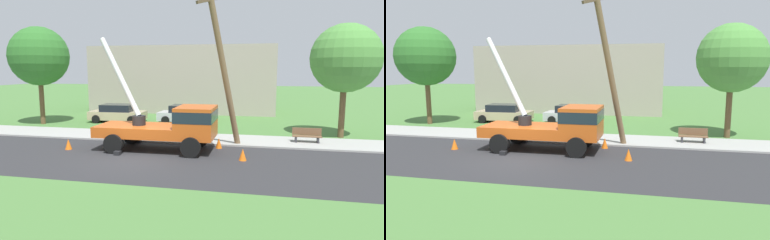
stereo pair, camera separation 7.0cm
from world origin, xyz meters
TOP-DOWN VIEW (x-y plane):
  - ground_plane at (0.00, 12.00)m, footprint 120.00×120.00m
  - road_asphalt at (0.00, 0.00)m, footprint 80.00×7.16m
  - sidewalk_strip at (0.00, 5.12)m, footprint 80.00×3.09m
  - utility_truck at (1.46, 2.00)m, footprint 6.78×3.20m
  - leaning_utility_pole at (3.92, 3.22)m, footprint 2.23×2.46m
  - traffic_cone_ahead at (5.21, 0.79)m, footprint 0.36×0.36m
  - traffic_cone_behind at (-3.99, 1.10)m, footprint 0.36×0.36m
  - traffic_cone_curbside at (3.78, 3.05)m, footprint 0.36×0.36m
  - parked_sedan_tan at (-5.40, 10.52)m, footprint 4.48×2.15m
  - parked_sedan_silver at (0.18, 10.99)m, footprint 4.49×2.18m
  - park_bench at (8.53, 5.19)m, footprint 1.60×0.45m
  - roadside_tree_near at (10.81, 7.60)m, footprint 4.16×4.16m
  - roadside_tree_far at (-10.68, 8.42)m, footprint 4.42×4.42m
  - lowrise_building_backdrop at (-1.94, 19.04)m, footprint 18.00×6.00m

SIDE VIEW (x-z plane):
  - ground_plane at x=0.00m, z-range 0.00..0.00m
  - road_asphalt at x=0.00m, z-range 0.00..0.01m
  - sidewalk_strip at x=0.00m, z-range 0.00..0.10m
  - traffic_cone_ahead at x=5.21m, z-range 0.00..0.56m
  - traffic_cone_behind at x=-3.99m, z-range 0.00..0.56m
  - traffic_cone_curbside at x=3.78m, z-range 0.00..0.56m
  - park_bench at x=8.53m, z-range 0.01..0.91m
  - parked_sedan_tan at x=-5.40m, z-range 0.00..1.42m
  - parked_sedan_silver at x=0.18m, z-range 0.00..1.42m
  - utility_truck at x=1.46m, z-range -1.58..4.40m
  - lowrise_building_backdrop at x=-1.94m, z-range 0.00..6.40m
  - leaning_utility_pole at x=3.92m, z-range 0.12..8.90m
  - roadside_tree_near at x=10.81m, z-range 1.38..8.34m
  - roadside_tree_far at x=-10.68m, z-range 1.46..8.85m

